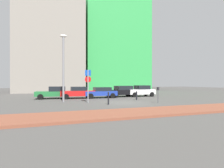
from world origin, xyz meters
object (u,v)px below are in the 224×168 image
parking_meter (158,93)px  traffic_bollard_near (108,98)px  parking_sign_post (88,82)px  parked_car_green (55,92)px  street_lamp (63,62)px  parked_car_blue (101,92)px  traffic_bollard_mid (137,96)px  parked_car_red (78,92)px  parked_car_black (122,91)px  parked_car_white (141,91)px

parking_meter → traffic_bollard_near: (-4.72, 0.61, -0.43)m
parking_sign_post → parking_meter: bearing=-22.9°
parked_car_green → parking_meter: size_ratio=2.80×
parking_sign_post → traffic_bollard_near: size_ratio=2.92×
parking_meter → street_lamp: bearing=153.1°
parked_car_blue → traffic_bollard_mid: bearing=-52.9°
street_lamp → traffic_bollard_mid: size_ratio=7.09×
parked_car_red → parked_car_black: 6.25m
parked_car_white → street_lamp: 12.01m
street_lamp → parked_car_white: bearing=19.6°
parked_car_white → parking_sign_post: size_ratio=1.23×
street_lamp → traffic_bollard_mid: (7.91, -0.63, -3.54)m
parked_car_red → parked_car_white: bearing=2.4°
parked_car_green → parked_car_blue: 5.66m
parked_car_blue → street_lamp: size_ratio=0.61×
street_lamp → traffic_bollard_mid: 8.69m
parked_car_blue → parking_meter: 8.36m
traffic_bollard_mid → parked_car_white: bearing=56.4°
parked_car_green → parked_car_red: (2.70, -0.59, -0.00)m
traffic_bollard_near → parked_car_blue: bearing=79.7°
parked_car_black → parked_car_white: bearing=-4.9°
parked_car_red → parked_car_white: parked_car_white is taller
traffic_bollard_mid → parking_meter: bearing=-83.6°
parked_car_white → traffic_bollard_near: (-7.31, -7.49, -0.25)m
parked_car_black → traffic_bollard_mid: (-0.26, -4.75, -0.32)m
parked_car_green → parked_car_blue: parked_car_green is taller
parked_car_green → street_lamp: 5.30m
parked_car_blue → traffic_bollard_near: (-1.27, -7.00, -0.18)m
parked_car_white → parking_meter: (-2.59, -8.10, 0.18)m
parked_car_green → street_lamp: street_lamp is taller
parked_car_red → parking_sign_post: bearing=-87.5°
parking_sign_post → parking_meter: (6.14, -2.59, -1.03)m
parking_meter → street_lamp: size_ratio=0.22×
parking_sign_post → traffic_bollard_mid: parking_sign_post is taller
parked_car_red → parked_car_blue: 2.92m
parked_car_black → street_lamp: size_ratio=0.59×
parked_car_red → parking_sign_post: 5.30m
parking_sign_post → parked_car_blue: bearing=61.8°
parking_meter → traffic_bollard_near: bearing=172.6°
parking_meter → traffic_bollard_mid: size_ratio=1.59×
traffic_bollard_mid → traffic_bollard_near: bearing=-145.4°
parked_car_blue → parking_sign_post: (-2.69, -5.02, 1.28)m
traffic_bollard_near → street_lamp: bearing=134.9°
parked_car_red → parking_sign_post: (0.23, -5.14, 1.26)m
parked_car_blue → parked_car_red: bearing=177.7°
parked_car_red → traffic_bollard_mid: size_ratio=4.37×
parked_car_red → traffic_bollard_mid: 7.26m
parked_car_black → parked_car_blue: bearing=-167.7°
parking_sign_post → traffic_bollard_mid: (5.73, 1.00, -1.53)m
parked_car_green → traffic_bollard_near: (4.35, -7.71, -0.21)m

